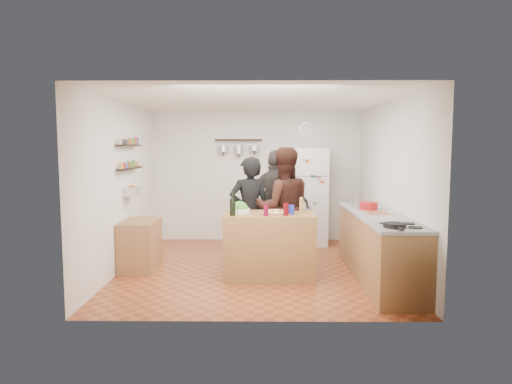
{
  "coord_description": "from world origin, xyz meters",
  "views": [
    {
      "loc": [
        0.07,
        -6.75,
        1.86
      ],
      "look_at": [
        0.0,
        0.1,
        1.15
      ],
      "focal_mm": 32.0,
      "sensor_mm": 36.0,
      "label": 1
    }
  ],
  "objects_px": {
    "fridge": "(307,196)",
    "salad_bowl": "(239,211)",
    "person_left": "(250,212)",
    "wall_clock": "(306,130)",
    "pepper_mill": "(301,207)",
    "counter_run": "(378,247)",
    "side_table": "(140,245)",
    "skillet": "(395,225)",
    "prep_island": "(269,245)",
    "person_center": "(283,208)",
    "wine_bottle": "(233,207)",
    "red_bowl": "(369,206)",
    "salt_canister": "(291,210)",
    "person_back": "(276,205)"
  },
  "relations": [
    {
      "from": "person_left",
      "to": "wine_bottle",
      "type": "bearing_deg",
      "value": 62.92
    },
    {
      "from": "red_bowl",
      "to": "person_left",
      "type": "bearing_deg",
      "value": 173.95
    },
    {
      "from": "counter_run",
      "to": "person_left",
      "type": "bearing_deg",
      "value": 161.42
    },
    {
      "from": "person_center",
      "to": "skillet",
      "type": "height_order",
      "value": "person_center"
    },
    {
      "from": "person_center",
      "to": "skillet",
      "type": "xyz_separation_m",
      "value": [
        1.19,
        -1.64,
        0.03
      ]
    },
    {
      "from": "skillet",
      "to": "wine_bottle",
      "type": "bearing_deg",
      "value": 154.33
    },
    {
      "from": "salt_canister",
      "to": "side_table",
      "type": "height_order",
      "value": "salt_canister"
    },
    {
      "from": "salad_bowl",
      "to": "counter_run",
      "type": "height_order",
      "value": "salad_bowl"
    },
    {
      "from": "wine_bottle",
      "to": "salt_canister",
      "type": "height_order",
      "value": "wine_bottle"
    },
    {
      "from": "pepper_mill",
      "to": "wall_clock",
      "type": "bearing_deg",
      "value": 82.94
    },
    {
      "from": "side_table",
      "to": "person_center",
      "type": "bearing_deg",
      "value": 2.25
    },
    {
      "from": "counter_run",
      "to": "wall_clock",
      "type": "relative_size",
      "value": 8.77
    },
    {
      "from": "salt_canister",
      "to": "skillet",
      "type": "xyz_separation_m",
      "value": [
        1.11,
        -1.02,
        -0.03
      ]
    },
    {
      "from": "pepper_mill",
      "to": "red_bowl",
      "type": "relative_size",
      "value": 0.67
    },
    {
      "from": "salad_bowl",
      "to": "counter_run",
      "type": "distance_m",
      "value": 1.99
    },
    {
      "from": "skillet",
      "to": "red_bowl",
      "type": "distance_m",
      "value": 1.47
    },
    {
      "from": "fridge",
      "to": "salad_bowl",
      "type": "bearing_deg",
      "value": -118.62
    },
    {
      "from": "person_center",
      "to": "person_back",
      "type": "distance_m",
      "value": 0.52
    },
    {
      "from": "person_center",
      "to": "skillet",
      "type": "relative_size",
      "value": 7.11
    },
    {
      "from": "skillet",
      "to": "prep_island",
      "type": "bearing_deg",
      "value": 141.08
    },
    {
      "from": "counter_run",
      "to": "side_table",
      "type": "distance_m",
      "value": 3.48
    },
    {
      "from": "wine_bottle",
      "to": "person_left",
      "type": "relative_size",
      "value": 0.14
    },
    {
      "from": "pepper_mill",
      "to": "person_left",
      "type": "bearing_deg",
      "value": 147.82
    },
    {
      "from": "person_left",
      "to": "wall_clock",
      "type": "xyz_separation_m",
      "value": [
        1.04,
        2.03,
        1.31
      ]
    },
    {
      "from": "salad_bowl",
      "to": "person_back",
      "type": "relative_size",
      "value": 0.17
    },
    {
      "from": "wine_bottle",
      "to": "counter_run",
      "type": "distance_m",
      "value": 2.09
    },
    {
      "from": "person_center",
      "to": "person_left",
      "type": "bearing_deg",
      "value": -9.02
    },
    {
      "from": "pepper_mill",
      "to": "person_center",
      "type": "bearing_deg",
      "value": 116.96
    },
    {
      "from": "salad_bowl",
      "to": "person_center",
      "type": "xyz_separation_m",
      "value": [
        0.64,
        0.46,
        -0.03
      ]
    },
    {
      "from": "counter_run",
      "to": "person_center",
      "type": "bearing_deg",
      "value": 155.17
    },
    {
      "from": "fridge",
      "to": "side_table",
      "type": "relative_size",
      "value": 2.25
    },
    {
      "from": "person_left",
      "to": "counter_run",
      "type": "distance_m",
      "value": 1.93
    },
    {
      "from": "salad_bowl",
      "to": "salt_canister",
      "type": "relative_size",
      "value": 2.29
    },
    {
      "from": "counter_run",
      "to": "salad_bowl",
      "type": "bearing_deg",
      "value": 175.84
    },
    {
      "from": "person_center",
      "to": "wall_clock",
      "type": "distance_m",
      "value": 2.44
    },
    {
      "from": "wine_bottle",
      "to": "salad_bowl",
      "type": "bearing_deg",
      "value": 73.5
    },
    {
      "from": "wall_clock",
      "to": "fridge",
      "type": "bearing_deg",
      "value": -90.0
    },
    {
      "from": "pepper_mill",
      "to": "red_bowl",
      "type": "distance_m",
      "value": 1.05
    },
    {
      "from": "wall_clock",
      "to": "salt_canister",
      "type": "bearing_deg",
      "value": -99.78
    },
    {
      "from": "salad_bowl",
      "to": "skillet",
      "type": "bearing_deg",
      "value": -33.0
    },
    {
      "from": "person_center",
      "to": "person_back",
      "type": "height_order",
      "value": "person_center"
    },
    {
      "from": "wine_bottle",
      "to": "red_bowl",
      "type": "relative_size",
      "value": 0.88
    },
    {
      "from": "prep_island",
      "to": "counter_run",
      "type": "bearing_deg",
      "value": -3.42
    },
    {
      "from": "salt_canister",
      "to": "side_table",
      "type": "relative_size",
      "value": 0.16
    },
    {
      "from": "person_center",
      "to": "prep_island",
      "type": "bearing_deg",
      "value": 58.38
    },
    {
      "from": "person_back",
      "to": "wall_clock",
      "type": "distance_m",
      "value": 2.07
    },
    {
      "from": "pepper_mill",
      "to": "wall_clock",
      "type": "relative_size",
      "value": 0.59
    },
    {
      "from": "person_back",
      "to": "red_bowl",
      "type": "relative_size",
      "value": 6.8
    },
    {
      "from": "prep_island",
      "to": "salad_bowl",
      "type": "distance_m",
      "value": 0.64
    },
    {
      "from": "person_back",
      "to": "prep_island",
      "type": "bearing_deg",
      "value": 92.41
    }
  ]
}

